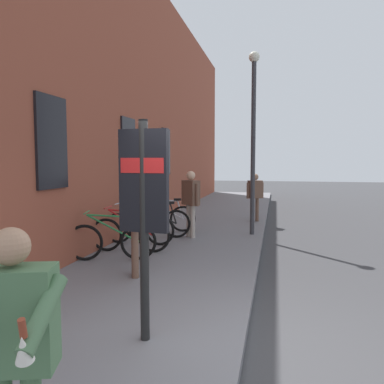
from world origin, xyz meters
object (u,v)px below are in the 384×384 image
(pedestrian_near_bus, at_px, (255,192))
(tourist_with_hotdogs, at_px, (13,336))
(street_lamp, at_px, (253,126))
(transit_info_sign, at_px, (144,195))
(bicycle_mid_rack, at_px, (156,222))
(bicycle_far_end, at_px, (164,218))
(bicycle_end_of_row, at_px, (112,241))
(bicycle_beside_lamp, at_px, (130,234))
(bicycle_nearest_sign, at_px, (139,228))
(pedestrian_by_facade, at_px, (191,197))
(pedestrian_crossing_street, at_px, (135,215))

(pedestrian_near_bus, xyz_separation_m, tourist_with_hotdogs, (-10.65, 0.77, 0.04))
(tourist_with_hotdogs, bearing_deg, street_lamp, -5.52)
(transit_info_sign, xyz_separation_m, tourist_with_hotdogs, (-2.08, 0.04, -0.61))
(bicycle_mid_rack, relative_size, pedestrian_near_bus, 1.14)
(bicycle_far_end, bearing_deg, tourist_with_hotdogs, -169.20)
(bicycle_end_of_row, xyz_separation_m, bicycle_beside_lamp, (0.74, -0.09, 0.00))
(bicycle_end_of_row, bearing_deg, bicycle_nearest_sign, -0.06)
(bicycle_end_of_row, distance_m, transit_info_sign, 3.73)
(bicycle_beside_lamp, distance_m, pedestrian_by_facade, 2.15)
(tourist_with_hotdogs, bearing_deg, pedestrian_crossing_street, 11.97)
(bicycle_nearest_sign, bearing_deg, transit_info_sign, -158.93)
(bicycle_mid_rack, xyz_separation_m, bicycle_far_end, (0.78, 0.02, 0.00))
(transit_info_sign, xyz_separation_m, pedestrian_crossing_street, (2.16, 0.94, -0.54))
(bicycle_nearest_sign, xyz_separation_m, pedestrian_near_bus, (4.01, -2.49, 0.55))
(pedestrian_crossing_street, bearing_deg, bicycle_beside_lamp, 24.12)
(street_lamp, bearing_deg, pedestrian_near_bus, 1.23)
(pedestrian_near_bus, bearing_deg, pedestrian_crossing_street, 165.42)
(bicycle_end_of_row, bearing_deg, street_lamp, -37.45)
(pedestrian_crossing_street, distance_m, street_lamp, 4.89)
(bicycle_end_of_row, xyz_separation_m, pedestrian_crossing_street, (-0.90, -0.82, 0.67))
(bicycle_mid_rack, xyz_separation_m, pedestrian_near_bus, (3.16, -2.33, 0.55))
(bicycle_mid_rack, distance_m, tourist_with_hotdogs, 7.67)
(pedestrian_crossing_street, bearing_deg, bicycle_nearest_sign, 18.86)
(tourist_with_hotdogs, bearing_deg, bicycle_far_end, 10.80)
(bicycle_beside_lamp, distance_m, transit_info_sign, 4.33)
(bicycle_far_end, distance_m, tourist_with_hotdogs, 8.44)
(bicycle_nearest_sign, height_order, transit_info_sign, transit_info_sign)
(bicycle_nearest_sign, height_order, pedestrian_near_bus, pedestrian_near_bus)
(bicycle_nearest_sign, height_order, bicycle_mid_rack, same)
(bicycle_nearest_sign, height_order, pedestrian_by_facade, pedestrian_by_facade)
(pedestrian_near_bus, distance_m, street_lamp, 2.92)
(bicycle_far_end, distance_m, street_lamp, 3.44)
(bicycle_mid_rack, distance_m, pedestrian_by_facade, 1.10)
(bicycle_mid_rack, relative_size, pedestrian_crossing_street, 1.02)
(pedestrian_near_bus, bearing_deg, bicycle_nearest_sign, 148.22)
(bicycle_mid_rack, relative_size, bicycle_far_end, 1.03)
(bicycle_end_of_row, xyz_separation_m, bicycle_nearest_sign, (1.50, -0.00, 0.00))
(transit_info_sign, height_order, street_lamp, street_lamp)
(transit_info_sign, bearing_deg, street_lamp, -6.95)
(bicycle_mid_rack, bearing_deg, pedestrian_crossing_street, -168.55)
(transit_info_sign, xyz_separation_m, street_lamp, (6.37, -0.78, 1.26))
(pedestrian_by_facade, bearing_deg, transit_info_sign, -172.52)
(pedestrian_by_facade, xyz_separation_m, pedestrian_crossing_street, (-3.47, 0.20, 0.02))
(bicycle_mid_rack, distance_m, bicycle_far_end, 0.78)
(bicycle_nearest_sign, bearing_deg, tourist_with_hotdogs, -165.49)
(bicycle_nearest_sign, relative_size, tourist_with_hotdogs, 1.11)
(pedestrian_crossing_street, relative_size, tourist_with_hotdogs, 1.08)
(pedestrian_by_facade, relative_size, pedestrian_crossing_street, 0.98)
(bicycle_far_end, distance_m, pedestrian_crossing_street, 4.14)
(transit_info_sign, distance_m, pedestrian_crossing_street, 2.42)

